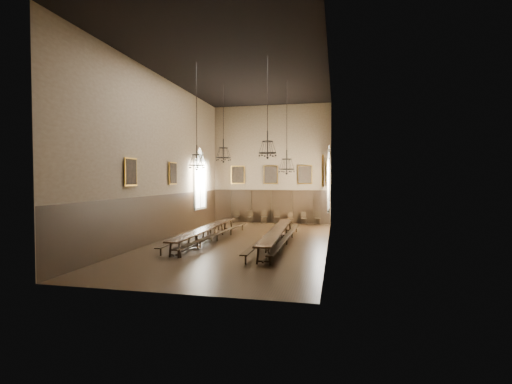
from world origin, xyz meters
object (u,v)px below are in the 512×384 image
(chair_3, at_px, (264,219))
(chandelier_back_left, at_px, (223,153))
(table_right, at_px, (278,237))
(chair_2, at_px, (250,219))
(chair_4, at_px, (277,220))
(chandelier_back_right, at_px, (287,164))
(chair_7, at_px, (317,221))
(chandelier_front_right, at_px, (267,146))
(chair_6, at_px, (304,221))
(chair_5, at_px, (291,220))
(chair_1, at_px, (236,219))
(bench_right_inner, at_px, (267,238))
(table_left, at_px, (207,234))
(bench_left_inner, at_px, (217,236))
(chandelier_front_left, at_px, (197,158))
(bench_right_outer, at_px, (287,239))
(bench_left_outer, at_px, (195,236))

(chair_3, distance_m, chandelier_back_left, 7.77)
(table_right, distance_m, chair_3, 9.09)
(chair_2, xyz_separation_m, chair_4, (2.08, -0.00, 0.03))
(chandelier_back_right, bearing_deg, chair_7, 77.11)
(chair_3, distance_m, chandelier_front_right, 11.87)
(chair_6, bearing_deg, chair_5, 166.78)
(chair_7, relative_size, chandelier_back_left, 0.22)
(chair_1, xyz_separation_m, chair_2, (1.10, -0.01, 0.01))
(table_right, relative_size, chair_6, 11.00)
(chandelier_back_left, bearing_deg, chair_6, 54.69)
(chair_3, distance_m, chair_5, 2.01)
(chair_3, xyz_separation_m, chair_7, (4.00, 0.07, -0.01))
(bench_right_inner, bearing_deg, chair_6, 82.59)
(chandelier_front_right, bearing_deg, table_left, 149.53)
(chandelier_back_right, distance_m, chandelier_front_right, 4.47)
(chair_4, relative_size, chandelier_back_right, 0.20)
(chair_7, bearing_deg, bench_right_inner, -102.70)
(chandelier_back_left, bearing_deg, chair_7, 49.23)
(bench_left_inner, bearing_deg, chandelier_back_left, 99.06)
(chair_1, relative_size, chandelier_back_right, 0.17)
(table_left, xyz_separation_m, chandelier_front_left, (0.23, -2.05, 4.04))
(bench_right_inner, height_order, chair_2, chair_2)
(table_right, height_order, chandelier_front_left, chandelier_front_left)
(chair_1, height_order, chair_6, chair_6)
(chair_1, bearing_deg, chandelier_front_right, -64.18)
(table_right, relative_size, bench_right_outer, 1.02)
(bench_right_inner, bearing_deg, bench_left_outer, 176.25)
(chandelier_back_right, bearing_deg, bench_left_inner, -147.76)
(chair_2, distance_m, chandelier_back_right, 8.24)
(bench_left_outer, xyz_separation_m, chandelier_back_left, (0.88, 2.39, 4.68))
(bench_left_outer, height_order, chair_6, chair_6)
(table_left, xyz_separation_m, chair_4, (2.51, 8.46, -0.06))
(bench_left_inner, bearing_deg, chandelier_back_right, 32.24)
(bench_right_inner, xyz_separation_m, chandelier_back_left, (-3.18, 2.65, 4.65))
(bench_left_inner, relative_size, chair_6, 10.46)
(bench_right_outer, bearing_deg, chandelier_front_right, -108.32)
(table_right, height_order, bench_right_outer, table_right)
(chair_1, relative_size, chandelier_front_right, 0.20)
(chair_3, bearing_deg, chandelier_front_right, -86.07)
(table_left, relative_size, table_right, 0.95)
(chair_5, xyz_separation_m, chandelier_back_left, (-3.33, -6.05, 4.67))
(bench_right_outer, distance_m, chandelier_front_right, 5.04)
(chair_7, relative_size, chandelier_front_left, 0.19)
(bench_right_inner, relative_size, chandelier_back_left, 2.26)
(chair_3, relative_size, chandelier_front_right, 0.22)
(chair_4, height_order, chair_7, chair_4)
(chair_4, relative_size, chandelier_front_right, 0.23)
(chair_5, bearing_deg, chair_3, 166.89)
(table_left, relative_size, bench_right_inner, 0.95)
(chair_3, xyz_separation_m, chair_5, (2.01, -0.05, -0.04))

